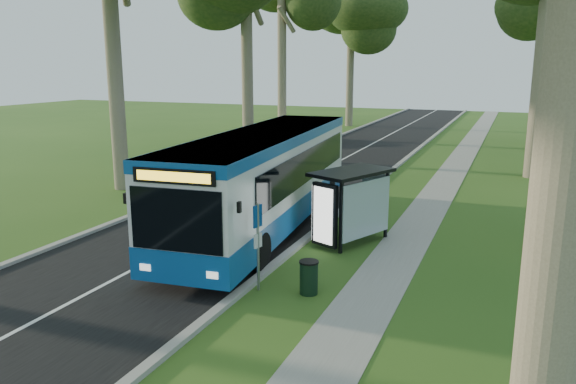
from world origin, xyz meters
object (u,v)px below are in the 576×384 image
object	(u,v)px
car_white	(308,131)
car_silver	(300,131)
bus_shelter	(352,195)
litter_bin	(309,277)
bus	(265,180)
bus_stop_sign	(258,236)

from	to	relation	value
car_white	car_silver	size ratio (longest dim) A/B	1.07
bus_shelter	car_silver	distance (m)	24.36
litter_bin	car_white	xyz separation A→B (m)	(-9.69, 26.09, 0.41)
car_silver	car_white	bearing A→B (deg)	7.62
bus_shelter	car_silver	bearing A→B (deg)	138.35
litter_bin	car_silver	world-z (taller)	car_silver
litter_bin	bus	bearing A→B (deg)	125.07
bus_stop_sign	bus_shelter	bearing A→B (deg)	88.00
bus_stop_sign	car_white	size ratio (longest dim) A/B	0.46
bus	car_silver	size ratio (longest dim) A/B	2.79
bus_stop_sign	bus_shelter	size ratio (longest dim) A/B	0.73
bus	litter_bin	xyz separation A→B (m)	(3.31, -4.72, -1.30)
bus	litter_bin	bearing A→B (deg)	-60.03
bus	car_white	distance (m)	22.32
bus_shelter	litter_bin	bearing A→B (deg)	-65.31
bus	car_white	world-z (taller)	bus
bus_stop_sign	car_white	bearing A→B (deg)	120.67
litter_bin	car_white	size ratio (longest dim) A/B	0.17
bus	bus_shelter	world-z (taller)	bus
bus_shelter	car_white	world-z (taller)	bus_shelter
bus_shelter	car_silver	world-z (taller)	bus_shelter
litter_bin	car_silver	bearing A→B (deg)	111.53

